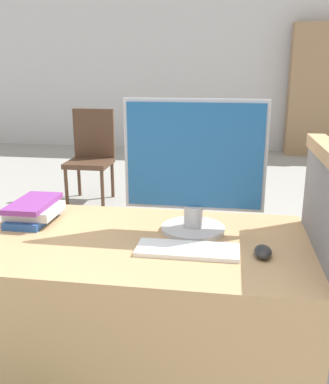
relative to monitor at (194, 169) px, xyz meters
The scene contains 8 objects.
wall_back 5.83m from the monitor, 91.84° to the left, with size 12.00×0.06×2.80m.
desk 0.67m from the monitor, 148.04° to the right, with size 1.27×0.74×0.74m.
carrel_divider 0.66m from the monitor, 17.47° to the right, with size 0.07×0.67×1.12m.
monitor is the anchor object (origin of this frame).
keyboard 0.33m from the monitor, 90.36° to the right, with size 0.37×0.14×0.02m.
mouse 0.41m from the monitor, 38.28° to the right, with size 0.06×0.10×0.04m.
book_stack 0.72m from the monitor, behind, with size 0.20×0.28×0.09m.
far_chair 3.00m from the monitor, 116.15° to the left, with size 0.44×0.44×0.96m.
Camera 1 is at (0.32, -1.13, 1.38)m, focal length 40.00 mm.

